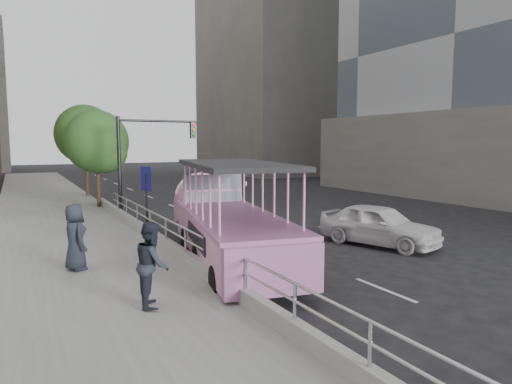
{
  "coord_description": "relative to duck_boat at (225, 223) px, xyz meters",
  "views": [
    {
      "loc": [
        -7.51,
        -10.77,
        3.88
      ],
      "look_at": [
        -0.06,
        3.28,
        2.17
      ],
      "focal_mm": 32.0,
      "sensor_mm": 36.0,
      "label": 1
    }
  ],
  "objects": [
    {
      "name": "pedestrian_far",
      "position": [
        -4.7,
        -0.19,
        0.02
      ],
      "size": [
        0.82,
        1.05,
        1.89
      ],
      "primitive_type": "imported",
      "rotation": [
        0.0,
        0.0,
        1.83
      ],
      "color": "#232834",
      "rests_on": "sidewalk"
    },
    {
      "name": "duck_boat",
      "position": [
        0.0,
        0.0,
        0.0
      ],
      "size": [
        4.25,
        10.2,
        3.3
      ],
      "color": "black",
      "rests_on": "ground"
    },
    {
      "name": "car",
      "position": [
        6.04,
        -0.81,
        -0.44
      ],
      "size": [
        3.21,
        4.97,
        1.57
      ],
      "primitive_type": "imported",
      "rotation": [
        0.0,
        0.0,
        0.32
      ],
      "color": "silver",
      "rests_on": "ground"
    },
    {
      "name": "pedestrian_mid",
      "position": [
        -3.54,
        -4.03,
        0.02
      ],
      "size": [
        0.91,
        1.06,
        1.88
      ],
      "primitive_type": "imported",
      "rotation": [
        0.0,
        0.0,
        1.33
      ],
      "color": "#232834",
      "rests_on": "sidewalk"
    },
    {
      "name": "traffic_signal",
      "position": [
        -0.29,
        9.55,
        2.27
      ],
      "size": [
        4.2,
        0.32,
        5.2
      ],
      "color": "black",
      "rests_on": "ground"
    },
    {
      "name": "guardrail",
      "position": [
        -1.7,
        -0.94,
        -0.08
      ],
      "size": [
        0.07,
        22.0,
        0.71
      ],
      "color": "silver",
      "rests_on": "kerb_wall"
    },
    {
      "name": "parking_sign",
      "position": [
        -1.58,
        4.0,
        0.62
      ],
      "size": [
        0.25,
        0.63,
        2.97
      ],
      "color": "black",
      "rests_on": "ground"
    },
    {
      "name": "street_tree_near",
      "position": [
        -1.89,
        12.98,
        2.59
      ],
      "size": [
        3.52,
        3.52,
        5.72
      ],
      "color": "#312016",
      "rests_on": "ground"
    },
    {
      "name": "midrise_stone_a",
      "position": [
        27.42,
        39.06,
        14.78
      ],
      "size": [
        20.0,
        20.0,
        32.0
      ],
      "primitive_type": "cube",
      "color": "gray",
      "rests_on": "ground"
    },
    {
      "name": "street_tree_far",
      "position": [
        -1.69,
        18.98,
        3.08
      ],
      "size": [
        3.97,
        3.97,
        6.45
      ],
      "color": "#312016",
      "rests_on": "ground"
    },
    {
      "name": "sidewalk",
      "position": [
        -4.33,
        7.06,
        -1.07
      ],
      "size": [
        5.5,
        80.0,
        0.3
      ],
      "primitive_type": "cube",
      "color": "#9B9C96",
      "rests_on": "ground"
    },
    {
      "name": "ground",
      "position": [
        1.42,
        -2.94,
        -1.22
      ],
      "size": [
        160.0,
        160.0,
        0.0
      ],
      "primitive_type": "plane",
      "color": "black"
    },
    {
      "name": "kerb_wall",
      "position": [
        -1.7,
        -0.94,
        -0.74
      ],
      "size": [
        0.24,
        30.0,
        0.36
      ],
      "primitive_type": "cube",
      "color": "#AFAFA9",
      "rests_on": "sidewalk"
    }
  ]
}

